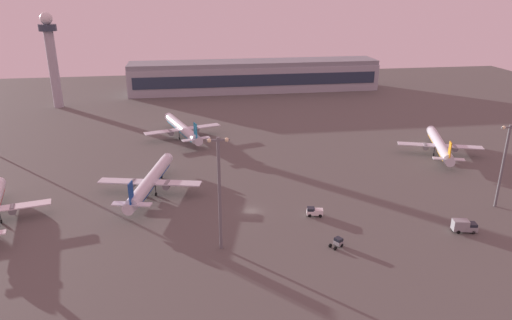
{
  "coord_description": "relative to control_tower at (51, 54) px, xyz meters",
  "views": [
    {
      "loc": [
        -15.55,
        -109.24,
        55.21
      ],
      "look_at": [
        5.35,
        27.03,
        4.0
      ],
      "focal_mm": 33.0,
      "sensor_mm": 36.0,
      "label": 1
    }
  ],
  "objects": [
    {
      "name": "airplane_mid_apron",
      "position": [
        49.72,
        -109.86,
        -21.61
      ],
      "size": [
        29.02,
        37.01,
        9.6
      ],
      "rotation": [
        0.0,
        0.0,
        -0.24
      ],
      "color": "silver",
      "rests_on": "ground"
    },
    {
      "name": "ground_plane",
      "position": [
        76.26,
        -125.48,
        -25.24
      ],
      "size": [
        416.0,
        416.0,
        0.0
      ],
      "primitive_type": "plane",
      "color": "#56544F"
    },
    {
      "name": "pushback_tug",
      "position": [
        93.01,
        -145.92,
        -24.17
      ],
      "size": [
        3.56,
        3.11,
        2.05
      ],
      "rotation": [
        0.0,
        0.0,
        5.25
      ],
      "color": "gray",
      "rests_on": "ground"
    },
    {
      "name": "apron_light_west",
      "position": [
        66.91,
        -142.8,
        -10.36
      ],
      "size": [
        4.8,
        0.9,
        26.07
      ],
      "color": "slate",
      "rests_on": "ground"
    },
    {
      "name": "airplane_near_gate",
      "position": [
        146.96,
        -92.02,
        -21.72
      ],
      "size": [
        27.72,
        35.23,
        9.3
      ],
      "rotation": [
        0.0,
        0.0,
        -0.33
      ],
      "color": "silver",
      "rests_on": "ground"
    },
    {
      "name": "apron_light_east",
      "position": [
        140.87,
        -132.56,
        -12.17
      ],
      "size": [
        4.8,
        0.9,
        22.55
      ],
      "color": "slate",
      "rests_on": "ground"
    },
    {
      "name": "catering_truck",
      "position": [
        124.75,
        -144.01,
        -23.66
      ],
      "size": [
        5.99,
        3.37,
        3.05
      ],
      "rotation": [
        0.0,
        0.0,
        4.52
      ],
      "color": "gray",
      "rests_on": "ground"
    },
    {
      "name": "terminal_building",
      "position": [
        99.46,
        23.6,
        -17.14
      ],
      "size": [
        136.42,
        22.4,
        16.4
      ],
      "color": "#9EA3AD",
      "rests_on": "ground"
    },
    {
      "name": "airplane_far_stand",
      "position": [
        59.1,
        -58.94,
        -21.54
      ],
      "size": [
        29.26,
        37.23,
        9.77
      ],
      "rotation": [
        0.0,
        0.0,
        0.3
      ],
      "color": "silver",
      "rests_on": "ground"
    },
    {
      "name": "control_tower",
      "position": [
        0.0,
        0.0,
        0.0
      ],
      "size": [
        8.0,
        8.0,
        44.03
      ],
      "color": "#A8A8B2",
      "rests_on": "ground"
    },
    {
      "name": "cargo_loader",
      "position": [
        91.76,
        -130.56,
        -24.06
      ],
      "size": [
        4.46,
        2.77,
        2.25
      ],
      "rotation": [
        0.0,
        0.0,
        1.36
      ],
      "color": "white",
      "rests_on": "ground"
    }
  ]
}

